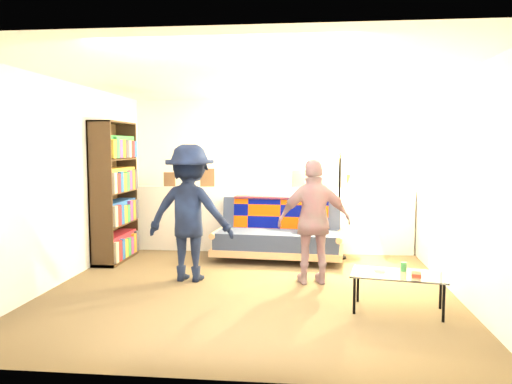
# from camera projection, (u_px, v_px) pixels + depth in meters

# --- Properties ---
(ground) EXTENTS (5.00, 5.00, 0.00)m
(ground) POSITION_uv_depth(u_px,v_px,m) (252.00, 283.00, 5.93)
(ground) COLOR brown
(ground) RESTS_ON ground
(room_shell) EXTENTS (4.60, 5.05, 2.45)m
(room_shell) POSITION_uv_depth(u_px,v_px,m) (257.00, 142.00, 6.25)
(room_shell) COLOR silver
(room_shell) RESTS_ON ground
(half_wall_ledge) EXTENTS (4.45, 0.15, 1.00)m
(half_wall_ledge) POSITION_uv_depth(u_px,v_px,m) (266.00, 219.00, 7.67)
(half_wall_ledge) COLOR silver
(half_wall_ledge) RESTS_ON ground
(ledge_decor) EXTENTS (2.97, 0.02, 0.45)m
(ledge_decor) POSITION_uv_depth(u_px,v_px,m) (251.00, 176.00, 7.61)
(ledge_decor) COLOR brown
(ledge_decor) RESTS_ON half_wall_ledge
(futon_sofa) EXTENTS (1.88, 1.02, 0.78)m
(futon_sofa) POSITION_uv_depth(u_px,v_px,m) (280.00, 234.00, 7.14)
(futon_sofa) COLOR tan
(futon_sofa) RESTS_ON ground
(bookshelf) EXTENTS (0.33, 0.98, 1.96)m
(bookshelf) POSITION_uv_depth(u_px,v_px,m) (114.00, 196.00, 7.05)
(bookshelf) COLOR #311F10
(bookshelf) RESTS_ON ground
(coffee_table) EXTENTS (0.98, 0.65, 0.47)m
(coffee_table) POSITION_uv_depth(u_px,v_px,m) (399.00, 276.00, 4.87)
(coffee_table) COLOR black
(coffee_table) RESTS_ON ground
(floor_lamp) EXTENTS (0.37, 0.31, 1.60)m
(floor_lamp) POSITION_uv_depth(u_px,v_px,m) (340.00, 180.00, 7.16)
(floor_lamp) COLOR black
(floor_lamp) RESTS_ON ground
(person_left) EXTENTS (1.11, 0.71, 1.64)m
(person_left) POSITION_uv_depth(u_px,v_px,m) (190.00, 213.00, 6.01)
(person_left) COLOR black
(person_left) RESTS_ON ground
(person_right) EXTENTS (0.91, 0.51, 1.47)m
(person_right) POSITION_uv_depth(u_px,v_px,m) (314.00, 222.00, 5.85)
(person_right) COLOR #CB8392
(person_right) RESTS_ON ground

